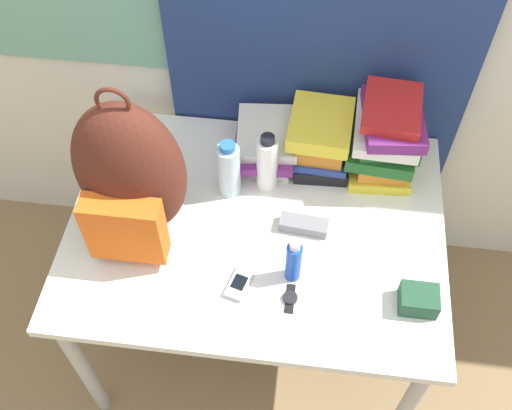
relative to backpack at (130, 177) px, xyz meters
name	(u,v)px	position (x,y,z in m)	size (l,w,h in m)	color
desk	(256,239)	(0.35, 0.05, -0.32)	(1.17, 0.88, 0.73)	silver
backpack	(130,177)	(0.00, 0.00, 0.00)	(0.32, 0.27, 0.56)	#512319
book_stack_left	(266,142)	(0.35, 0.34, -0.18)	(0.22, 0.29, 0.12)	silver
book_stack_center	(321,140)	(0.53, 0.34, -0.14)	(0.21, 0.25, 0.19)	black
book_stack_right	(385,136)	(0.73, 0.34, -0.10)	(0.23, 0.29, 0.28)	yellow
water_bottle	(229,169)	(0.25, 0.18, -0.14)	(0.07, 0.07, 0.22)	silver
sports_bottle	(267,163)	(0.37, 0.21, -0.13)	(0.07, 0.07, 0.23)	white
sunscreen_bottle	(294,261)	(0.48, -0.12, -0.16)	(0.05, 0.05, 0.17)	blue
cell_phone	(239,284)	(0.33, -0.17, -0.23)	(0.08, 0.12, 0.02)	#B7BCC6
sunglasses_case	(304,225)	(0.50, 0.05, -0.22)	(0.15, 0.07, 0.04)	gray
camera_pouch	(419,300)	(0.84, -0.17, -0.21)	(0.11, 0.09, 0.06)	#234C33
wristwatch	(290,298)	(0.48, -0.20, -0.24)	(0.04, 0.09, 0.01)	black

